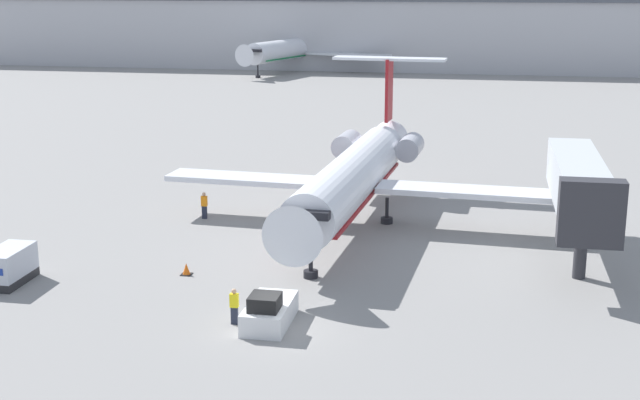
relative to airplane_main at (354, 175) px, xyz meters
name	(u,v)px	position (x,y,z in m)	size (l,w,h in m)	color
ground_plane	(274,330)	(-0.96, -18.49, -3.36)	(600.00, 600.00, 0.00)	gray
terminal_building	(434,31)	(-0.96, 101.51, 3.09)	(180.00, 16.80, 12.84)	#B2B2B7
airplane_main	(354,175)	(0.00, 0.00, 0.00)	(25.83, 28.35, 9.82)	silver
pushback_tug	(269,311)	(-1.36, -17.83, -2.71)	(1.97, 4.01, 1.75)	silver
luggage_cart	(9,266)	(-16.33, -14.74, -2.40)	(1.69, 3.30, 1.92)	#232326
worker_near_tug	(234,306)	(-2.98, -18.09, -2.44)	(0.40, 0.25, 1.75)	#232838
worker_by_wing	(204,205)	(-10.09, -0.42, -2.40)	(0.40, 0.25, 1.82)	#232838
traffic_cone_left	(186,269)	(-7.53, -11.72, -3.05)	(0.58, 0.58, 0.66)	black
airplane_parked_far_left	(300,48)	(-23.33, 94.76, 0.44)	(32.06, 33.32, 10.64)	silver
jet_bridge	(579,185)	(13.59, -5.30, 1.10)	(3.20, 14.49, 6.19)	#2D2D33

